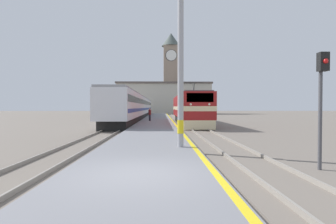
# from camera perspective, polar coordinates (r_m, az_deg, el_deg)

# --- Properties ---
(ground_plane) EXTENTS (200.00, 200.00, 0.00)m
(ground_plane) POSITION_cam_1_polar(r_m,az_deg,el_deg) (37.04, -2.40, -2.07)
(ground_plane) COLOR #70665B
(platform) EXTENTS (4.38, 140.00, 0.28)m
(platform) POSITION_cam_1_polar(r_m,az_deg,el_deg) (32.04, -2.54, -2.32)
(platform) COLOR slate
(platform) RESTS_ON ground
(rail_track_near) EXTENTS (2.83, 140.00, 0.16)m
(rail_track_near) POSITION_cam_1_polar(r_m,az_deg,el_deg) (32.22, 4.46, -2.50)
(rail_track_near) COLOR #70665B
(rail_track_near) RESTS_ON ground
(rail_track_far) EXTENTS (2.84, 140.00, 0.16)m
(rail_track_far) POSITION_cam_1_polar(r_m,az_deg,el_deg) (32.31, -8.87, -2.50)
(rail_track_far) COLOR #70665B
(rail_track_far) RESTS_ON ground
(locomotive_train) EXTENTS (2.92, 17.89, 4.56)m
(locomotive_train) POSITION_cam_1_polar(r_m,az_deg,el_deg) (31.39, 4.61, 0.71)
(locomotive_train) COLOR black
(locomotive_train) RESTS_ON ground
(passenger_train) EXTENTS (2.92, 48.33, 3.83)m
(passenger_train) POSITION_cam_1_polar(r_m,az_deg,el_deg) (45.06, -6.77, 1.11)
(passenger_train) COLOR black
(passenger_train) RESTS_ON ground
(catenary_mast) EXTENTS (2.77, 0.28, 8.45)m
(catenary_mast) POSITION_cam_1_polar(r_m,az_deg,el_deg) (11.89, 3.20, 12.91)
(catenary_mast) COLOR #9E9EA3
(catenary_mast) RESTS_ON platform
(person_on_platform) EXTENTS (0.34, 0.34, 1.64)m
(person_on_platform) POSITION_cam_1_polar(r_m,az_deg,el_deg) (33.63, -3.99, -0.47)
(person_on_platform) COLOR #23232D
(person_on_platform) RESTS_ON platform
(clock_tower) EXTENTS (6.02, 6.02, 26.11)m
(clock_tower) POSITION_cam_1_polar(r_m,az_deg,el_deg) (86.30, 0.65, 9.06)
(clock_tower) COLOR gray
(clock_tower) RESTS_ON ground
(station_building) EXTENTS (27.48, 10.19, 9.18)m
(station_building) POSITION_cam_1_polar(r_m,az_deg,el_deg) (78.29, -0.87, 2.98)
(station_building) COLOR #B7B2A3
(station_building) RESTS_ON ground
(signal_post) EXTENTS (0.30, 0.39, 3.80)m
(signal_post) POSITION_cam_1_polar(r_m,az_deg,el_deg) (9.81, 30.46, 3.93)
(signal_post) COLOR #4C4C51
(signal_post) RESTS_ON ground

